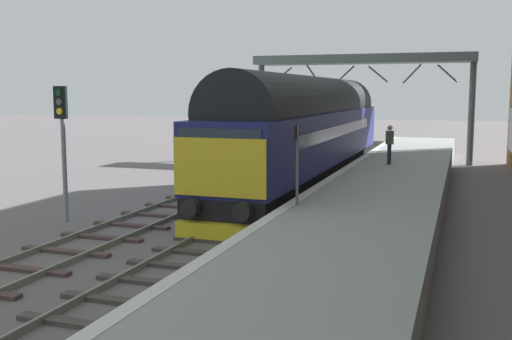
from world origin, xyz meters
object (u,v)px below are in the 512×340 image
(platform_number_sign, at_px, (297,153))
(diesel_locomotive, at_px, (308,129))
(signal_post_mid, at_px, (63,135))
(waiting_passenger, at_px, (390,141))

(platform_number_sign, bearing_deg, diesel_locomotive, 102.23)
(signal_post_mid, xyz_separation_m, platform_number_sign, (7.45, -0.06, -0.30))
(diesel_locomotive, relative_size, platform_number_sign, 9.28)
(diesel_locomotive, height_order, platform_number_sign, diesel_locomotive)
(signal_post_mid, height_order, platform_number_sign, signal_post_mid)
(diesel_locomotive, xyz_separation_m, signal_post_mid, (-5.50, -8.93, 0.22))
(diesel_locomotive, relative_size, waiting_passenger, 12.08)
(signal_post_mid, distance_m, platform_number_sign, 7.45)
(diesel_locomotive, distance_m, platform_number_sign, 9.20)
(signal_post_mid, xyz_separation_m, waiting_passenger, (8.70, 10.14, -0.72))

